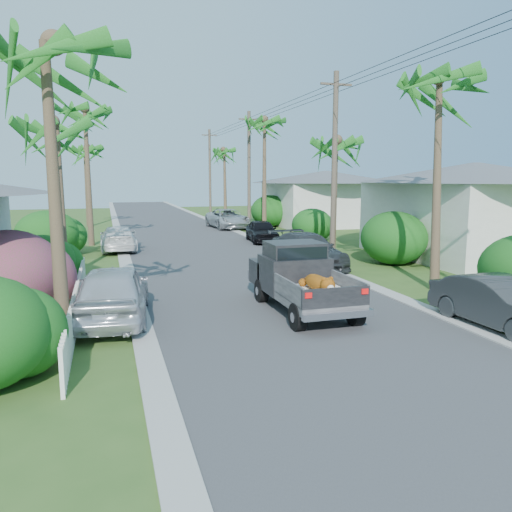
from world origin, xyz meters
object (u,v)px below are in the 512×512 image
object	(u,v)px
parked_car_lf	(118,239)
palm_r_d	(225,150)
parked_car_rn	(500,304)
house_right_near	(473,213)
parked_car_rf	(262,231)
parked_car_rd	(228,219)
palm_l_a	(45,45)
palm_r_c	(265,121)
palm_l_d	(85,147)
palm_r_a	(443,79)
parked_car_rm	(307,251)
palm_l_c	(85,110)
house_right_far	(326,200)
parked_car_ln	(113,293)
palm_l_b	(56,123)
utility_pole_b	(334,166)
utility_pole_d	(210,172)
utility_pole_c	(249,170)
pickup_truck	(298,276)
palm_r_b	(336,141)

from	to	relation	value
parked_car_lf	palm_r_d	xyz separation A→B (m)	(11.01, 20.75, 6.06)
parked_car_rn	house_right_near	bearing A→B (deg)	50.63
parked_car_rf	parked_car_rd	xyz separation A→B (m)	(-0.03, 9.08, 0.06)
palm_l_a	palm_r_c	world-z (taller)	palm_r_c
palm_l_d	palm_r_a	bearing A→B (deg)	-65.43
parked_car_rm	palm_l_c	xyz separation A→B (m)	(-9.60, 10.59, 7.16)
palm_l_a	house_right_far	world-z (taller)	palm_l_a
parked_car_rf	parked_car_lf	world-z (taller)	parked_car_rf
parked_car_ln	parked_car_rn	bearing A→B (deg)	165.05
parked_car_rf	parked_car_ln	bearing A→B (deg)	-114.98
palm_l_d	house_right_near	size ratio (longest dim) A/B	0.86
palm_l_b	palm_l_c	xyz separation A→B (m)	(0.80, 10.00, 1.77)
utility_pole_b	utility_pole_d	distance (m)	30.00
parked_car_rn	parked_car_lf	distance (m)	20.35
palm_l_b	utility_pole_c	world-z (taller)	utility_pole_c
parked_car_rf	utility_pole_c	bearing A→B (deg)	86.09
palm_l_b	parked_car_rn	bearing A→B (deg)	-42.31
parked_car_lf	palm_l_d	distance (m)	15.96
house_right_near	house_right_far	xyz separation A→B (m)	(0.00, 18.00, -0.10)
utility_pole_d	parked_car_rn	bearing A→B (deg)	-90.82
utility_pole_c	parked_car_rf	bearing A→B (deg)	-99.88
house_right_far	utility_pole_c	world-z (taller)	utility_pole_c
pickup_truck	parked_car_ln	distance (m)	5.54
palm_r_a	palm_r_c	xyz separation A→B (m)	(-0.10, 20.00, 0.69)
parked_car_rm	house_right_near	bearing A→B (deg)	0.35
palm_r_c	utility_pole_b	size ratio (longest dim) A/B	1.04
palm_l_d	palm_r_d	bearing A→B (deg)	24.78
pickup_truck	parked_car_rn	size ratio (longest dim) A/B	1.23
utility_pole_c	house_right_far	bearing A→B (deg)	15.12
house_right_near	palm_r_d	bearing A→B (deg)	103.07
utility_pole_b	parked_car_rm	bearing A→B (deg)	-141.57
parked_car_rm	parked_car_rd	xyz separation A→B (m)	(0.67, 18.19, -0.00)
palm_l_b	utility_pole_b	world-z (taller)	utility_pole_b
utility_pole_c	parked_car_ln	bearing A→B (deg)	-114.76
palm_l_d	palm_r_a	xyz separation A→B (m)	(12.80, -28.00, 0.98)
palm_r_b	utility_pole_b	bearing A→B (deg)	-116.57
pickup_truck	palm_r_b	bearing A→B (deg)	59.20
pickup_truck	palm_r_d	world-z (taller)	palm_r_d
pickup_truck	parked_car_rn	xyz separation A→B (m)	(4.46, -3.57, -0.32)
palm_l_c	palm_l_d	xyz separation A→B (m)	(-0.50, 12.00, -1.47)
pickup_truck	parked_car_rm	xyz separation A→B (m)	(3.06, 6.58, -0.25)
parked_car_rf	palm_l_c	bearing A→B (deg)	177.80
palm_r_c	house_right_far	bearing A→B (deg)	30.47
palm_r_c	house_right_near	distance (m)	16.64
parked_car_ln	palm_r_c	xyz separation A→B (m)	(11.20, 20.98, 7.29)
palm_l_a	parked_car_lf	bearing A→B (deg)	84.05
palm_l_d	palm_r_a	distance (m)	30.80
parked_car_rn	parked_car_ln	xyz separation A→B (m)	(-10.00, 3.76, 0.13)
palm_r_a	parked_car_rm	bearing A→B (deg)	116.51
palm_l_a	palm_r_a	world-z (taller)	palm_r_a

